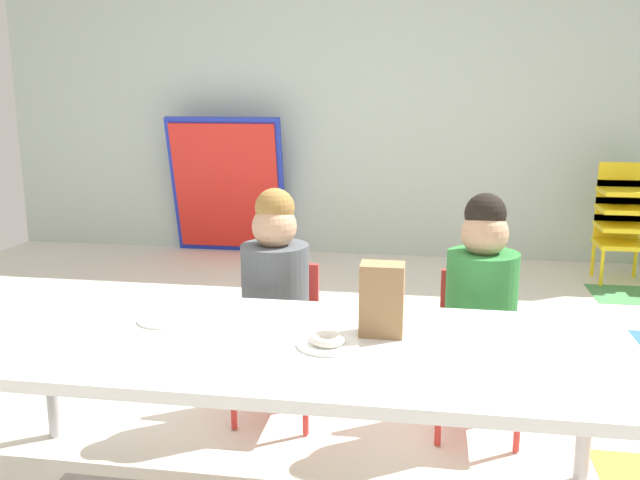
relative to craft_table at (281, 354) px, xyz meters
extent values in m
cube|color=silver|center=(-0.11, 0.77, -0.53)|extent=(5.76, 5.38, 0.02)
cube|color=#478C51|center=(1.69, 2.57, -0.52)|extent=(0.43, 0.43, 0.00)
cube|color=gray|center=(-0.56, 2.57, -0.52)|extent=(0.43, 0.43, 0.00)
cube|color=#336BB2|center=(-0.56, 1.22, -0.52)|extent=(0.43, 0.43, 0.00)
cube|color=gray|center=(0.79, 1.22, -0.52)|extent=(0.43, 0.43, 0.00)
cube|color=#B2C1B7|center=(-0.11, 3.46, 0.75)|extent=(5.76, 0.10, 2.55)
cube|color=white|center=(0.00, 0.00, 0.02)|extent=(2.06, 0.77, 0.04)
cylinder|color=#B2B2B7|center=(-0.95, 0.32, -0.26)|extent=(0.05, 0.05, 0.53)
cylinder|color=#B2B2B7|center=(0.95, 0.32, -0.26)|extent=(0.05, 0.05, 0.53)
cube|color=red|center=(-0.15, 0.60, -0.22)|extent=(0.32, 0.30, 0.03)
cube|color=red|center=(-0.15, 0.75, -0.07)|extent=(0.29, 0.02, 0.30)
cylinder|color=#4C5156|center=(-0.15, 0.60, 0.00)|extent=(0.28, 0.28, 0.38)
sphere|color=tan|center=(-0.15, 0.60, 0.26)|extent=(0.17, 0.17, 0.17)
sphere|color=olive|center=(-0.15, 0.61, 0.33)|extent=(0.15, 0.15, 0.15)
cylinder|color=red|center=(-0.29, 0.47, -0.37)|extent=(0.02, 0.02, 0.28)
cylinder|color=red|center=(-0.01, 0.47, -0.37)|extent=(0.02, 0.02, 0.28)
cylinder|color=red|center=(-0.29, 0.73, -0.37)|extent=(0.02, 0.02, 0.28)
cylinder|color=red|center=(-0.01, 0.73, -0.37)|extent=(0.02, 0.02, 0.28)
cube|color=red|center=(0.62, 0.60, -0.22)|extent=(0.32, 0.30, 0.03)
cube|color=red|center=(0.62, 0.75, -0.07)|extent=(0.29, 0.02, 0.30)
cylinder|color=#2D7A38|center=(0.62, 0.60, 0.00)|extent=(0.28, 0.28, 0.38)
sphere|color=tan|center=(0.62, 0.60, 0.26)|extent=(0.17, 0.17, 0.17)
sphere|color=black|center=(0.62, 0.61, 0.33)|extent=(0.15, 0.15, 0.15)
cylinder|color=red|center=(0.48, 0.47, -0.37)|extent=(0.02, 0.02, 0.28)
cylinder|color=red|center=(0.76, 0.47, -0.37)|extent=(0.02, 0.02, 0.28)
cylinder|color=red|center=(0.48, 0.73, -0.37)|extent=(0.02, 0.02, 0.28)
cylinder|color=red|center=(0.76, 0.73, -0.37)|extent=(0.02, 0.02, 0.28)
cube|color=yellow|center=(1.71, 2.89, -0.26)|extent=(0.32, 0.30, 0.03)
cube|color=yellow|center=(1.71, 3.03, -0.17)|extent=(0.30, 0.02, 0.18)
cube|color=yellow|center=(1.71, 2.89, -0.14)|extent=(0.32, 0.30, 0.03)
cube|color=yellow|center=(1.71, 3.03, -0.05)|extent=(0.30, 0.02, 0.18)
cube|color=yellow|center=(1.71, 2.89, -0.02)|extent=(0.32, 0.30, 0.03)
cube|color=yellow|center=(1.71, 3.03, 0.07)|extent=(0.30, 0.02, 0.18)
cube|color=yellow|center=(1.71, 2.89, 0.10)|extent=(0.32, 0.30, 0.03)
cube|color=yellow|center=(1.71, 3.03, 0.19)|extent=(0.30, 0.02, 0.18)
cylinder|color=yellow|center=(1.57, 2.76, -0.39)|extent=(0.02, 0.02, 0.26)
cylinder|color=yellow|center=(1.57, 3.02, -0.39)|extent=(0.02, 0.02, 0.26)
cylinder|color=yellow|center=(1.85, 3.02, -0.39)|extent=(0.02, 0.02, 0.26)
cube|color=#1E33BF|center=(-1.15, 3.27, 0.02)|extent=(0.90, 0.28, 1.09)
cube|color=red|center=(-1.15, 3.24, 0.02)|extent=(0.83, 0.23, 0.99)
cube|color=#9E754C|center=(0.29, 0.10, 0.15)|extent=(0.13, 0.09, 0.22)
cylinder|color=white|center=(0.14, -0.02, 0.05)|extent=(0.18, 0.18, 0.01)
cylinder|color=white|center=(-0.40, 0.11, 0.05)|extent=(0.18, 0.18, 0.01)
torus|color=white|center=(0.14, -0.02, 0.06)|extent=(0.10, 0.10, 0.03)
camera|label=1|loc=(0.41, -1.84, 0.77)|focal=38.08mm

